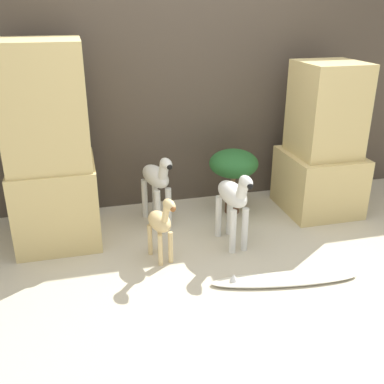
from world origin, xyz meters
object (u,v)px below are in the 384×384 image
zebra_left (157,181)px  potted_palm_front (234,166)px  zebra_right (234,199)px  surfboard (284,279)px  giraffe_figurine (161,223)px

zebra_left → potted_palm_front: 0.72m
zebra_right → surfboard: bearing=-73.0°
zebra_right → zebra_left: (-0.51, 0.53, 0.00)m
giraffe_figurine → surfboard: giraffe_figurine is taller
zebra_right → potted_palm_front: size_ratio=1.10×
giraffe_figurine → potted_palm_front: (0.80, 0.67, 0.15)m
zebra_right → zebra_left: bearing=134.0°
zebra_left → surfboard: zebra_left is taller
giraffe_figurine → potted_palm_front: 1.05m
zebra_right → giraffe_figurine: size_ratio=1.19×
zebra_right → surfboard: zebra_right is taller
zebra_left → giraffe_figurine: (-0.08, -0.63, -0.08)m
zebra_left → giraffe_figurine: zebra_left is taller
surfboard → zebra_left: bearing=121.6°
surfboard → zebra_right: bearing=107.0°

